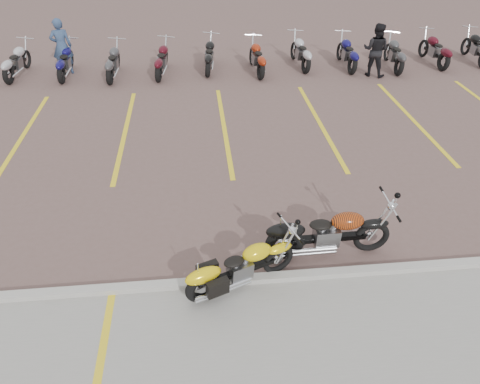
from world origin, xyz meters
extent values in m
plane|color=brown|center=(0.00, 0.00, 0.00)|extent=(100.00, 100.00, 0.00)
cube|color=#ADAAA3|center=(0.00, -2.00, 0.06)|extent=(60.00, 0.18, 0.12)
torus|color=black|center=(0.49, -1.80, 0.29)|extent=(0.58, 0.31, 0.58)
torus|color=black|center=(-0.80, -2.32, 0.29)|extent=(0.63, 0.37, 0.62)
cube|color=black|center=(-0.16, -2.06, 0.34)|extent=(1.13, 0.53, 0.09)
cube|color=slate|center=(-0.20, -2.07, 0.40)|extent=(0.45, 0.39, 0.31)
ellipsoid|color=yellow|center=(0.08, -1.96, 0.67)|extent=(0.59, 0.46, 0.27)
ellipsoid|color=black|center=(-0.31, -2.12, 0.63)|extent=(0.41, 0.35, 0.11)
torus|color=black|center=(2.26, -1.42, 0.33)|extent=(0.67, 0.13, 0.67)
torus|color=black|center=(0.67, -1.45, 0.33)|extent=(0.71, 0.19, 0.71)
cube|color=black|center=(1.47, -1.44, 0.39)|extent=(1.34, 0.15, 0.10)
cube|color=slate|center=(1.42, -1.44, 0.45)|extent=(0.44, 0.32, 0.35)
ellipsoid|color=black|center=(1.76, -1.43, 0.76)|extent=(0.60, 0.34, 0.31)
ellipsoid|color=black|center=(1.28, -1.44, 0.72)|extent=(0.41, 0.27, 0.12)
imported|color=navy|center=(-5.21, 8.91, 0.95)|extent=(0.77, 0.59, 1.89)
imported|color=black|center=(5.44, 7.61, 0.89)|extent=(1.09, 1.04, 1.78)
camera|label=1|loc=(-0.75, -7.71, 5.71)|focal=35.00mm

